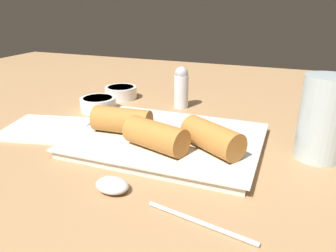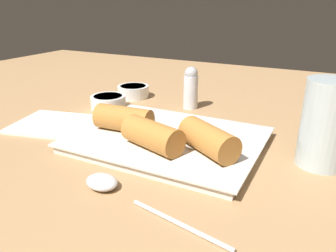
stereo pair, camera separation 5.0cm
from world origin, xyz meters
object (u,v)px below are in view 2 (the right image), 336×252
(dipping_bowl_near, at_px, (108,101))
(drinking_glass, at_px, (326,124))
(napkin, at_px, (54,124))
(spoon, at_px, (110,186))
(serving_plate, at_px, (168,140))
(salt_shaker, at_px, (191,88))
(dipping_bowl_far, at_px, (133,91))

(dipping_bowl_near, relative_size, drinking_glass, 0.60)
(napkin, height_order, drinking_glass, drinking_glass)
(napkin, bearing_deg, spoon, -30.64)
(serving_plate, height_order, salt_shaker, salt_shaker)
(dipping_bowl_far, distance_m, napkin, 0.23)
(dipping_bowl_far, bearing_deg, salt_shaker, -5.66)
(dipping_bowl_far, relative_size, salt_shaker, 0.83)
(dipping_bowl_far, bearing_deg, napkin, -96.65)
(dipping_bowl_near, bearing_deg, napkin, -101.38)
(dipping_bowl_near, distance_m, spoon, 0.33)
(spoon, bearing_deg, serving_plate, 90.28)
(dipping_bowl_far, height_order, drinking_glass, drinking_glass)
(dipping_bowl_near, height_order, napkin, dipping_bowl_near)
(serving_plate, relative_size, napkin, 1.79)
(dipping_bowl_far, bearing_deg, serving_plate, -46.06)
(dipping_bowl_near, relative_size, salt_shaker, 0.83)
(drinking_glass, bearing_deg, napkin, -172.51)
(serving_plate, xyz_separation_m, salt_shaker, (-0.04, 0.19, 0.04))
(serving_plate, relative_size, drinking_glass, 2.38)
(napkin, bearing_deg, dipping_bowl_near, 78.62)
(drinking_glass, xyz_separation_m, salt_shaker, (-0.27, 0.15, -0.02))
(serving_plate, height_order, spoon, same)
(dipping_bowl_near, bearing_deg, salt_shaker, 27.92)
(napkin, bearing_deg, serving_plate, 5.54)
(dipping_bowl_near, bearing_deg, spoon, -52.91)
(napkin, bearing_deg, dipping_bowl_far, 83.35)
(spoon, distance_m, drinking_glass, 0.30)
(dipping_bowl_near, xyz_separation_m, napkin, (-0.03, -0.13, -0.01))
(spoon, bearing_deg, napkin, 149.36)
(dipping_bowl_near, bearing_deg, drinking_glass, -9.66)
(serving_plate, bearing_deg, dipping_bowl_far, 133.94)
(dipping_bowl_far, xyz_separation_m, napkin, (-0.03, -0.23, -0.01))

